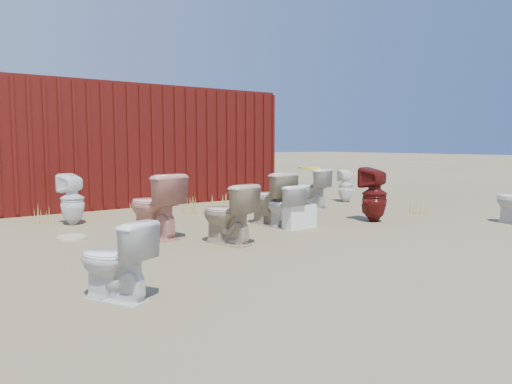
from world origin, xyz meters
TOP-DOWN VIEW (x-y plane):
  - ground at (0.00, 0.00)m, footprint 100.00×100.00m
  - shipping_container at (0.00, 5.20)m, footprint 6.00×2.40m
  - toilet_front_a at (-2.82, -1.34)m, footprint 0.61×0.73m
  - toilet_front_pink at (-1.43, 0.90)m, footprint 0.63×0.91m
  - toilet_front_c at (0.43, 0.50)m, footprint 0.37×0.63m
  - toilet_front_maroon at (1.97, 0.11)m, footprint 0.42×0.42m
  - toilet_back_a at (-1.97, 2.67)m, footprint 0.43×0.44m
  - toilet_back_beige_left at (-0.88, 0.01)m, footprint 0.58×0.81m
  - toilet_back_beige_right at (0.43, 0.83)m, footprint 0.49×0.82m
  - toilet_back_yellowlid at (2.24, 1.90)m, footprint 0.58×0.83m
  - toilet_back_e at (3.60, 2.26)m, footprint 0.43×0.43m
  - yellow_lid at (2.24, 1.90)m, footprint 0.39×0.49m
  - loose_tank at (0.60, 0.34)m, footprint 0.50×0.21m
  - loose_lid_near at (-2.33, 1.52)m, footprint 0.45×0.54m
  - loose_lid_far at (-0.14, 3.42)m, footprint 0.41×0.51m
  - weed_clump_a at (-2.41, 2.90)m, footprint 0.36×0.36m
  - weed_clump_b at (0.06, 2.60)m, footprint 0.32×0.32m
  - weed_clump_c at (2.22, 2.58)m, footprint 0.36×0.36m
  - weed_clump_d at (-0.62, 3.32)m, footprint 0.30×0.30m
  - weed_clump_e at (1.29, 3.50)m, footprint 0.34×0.34m
  - weed_clump_f at (3.31, 0.27)m, footprint 0.28×0.28m

SIDE VIEW (x-z plane):
  - ground at x=0.00m, z-range 0.00..0.00m
  - loose_lid_near at x=-2.33m, z-range 0.00..0.02m
  - loose_lid_far at x=-0.14m, z-range 0.00..0.02m
  - weed_clump_f at x=3.31m, z-range 0.00..0.21m
  - weed_clump_d at x=-0.62m, z-range 0.00..0.24m
  - weed_clump_e at x=1.29m, z-range 0.00..0.26m
  - weed_clump_c at x=2.22m, z-range 0.00..0.28m
  - weed_clump_b at x=0.06m, z-range 0.00..0.29m
  - weed_clump_a at x=-2.41m, z-range 0.00..0.32m
  - loose_tank at x=0.60m, z-range 0.00..0.35m
  - toilet_front_c at x=0.43m, z-range 0.00..0.64m
  - toilet_front_a at x=-2.82m, z-range 0.00..0.65m
  - toilet_back_e at x=3.60m, z-range 0.00..0.70m
  - toilet_back_beige_left at x=-0.88m, z-range 0.00..0.75m
  - toilet_back_yellowlid at x=2.24m, z-range 0.00..0.77m
  - toilet_back_a at x=-1.97m, z-range 0.00..0.78m
  - toilet_back_beige_right at x=0.43m, z-range 0.00..0.81m
  - toilet_front_pink at x=-1.43m, z-range 0.00..0.85m
  - toilet_front_maroon at x=1.97m, z-range 0.00..0.86m
  - yellow_lid at x=2.24m, z-range 0.77..0.79m
  - shipping_container at x=0.00m, z-range 0.00..2.40m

